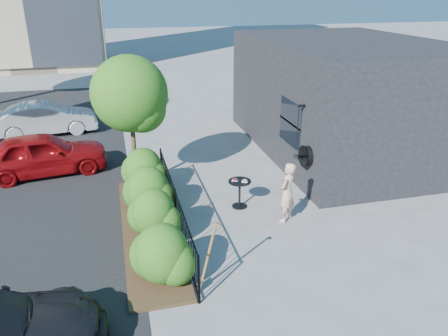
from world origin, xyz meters
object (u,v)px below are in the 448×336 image
object	(u,v)px
patio_tree	(132,99)
car_silver	(46,119)
cafe_table	(240,189)
woman	(287,192)
shovel	(207,261)
car_red	(42,154)

from	to	relation	value
patio_tree	car_silver	world-z (taller)	patio_tree
patio_tree	cafe_table	bearing A→B (deg)	-38.07
cafe_table	woman	world-z (taller)	woman
cafe_table	shovel	bearing A→B (deg)	-116.51
woman	car_silver	world-z (taller)	woman
woman	car_red	size ratio (longest dim) A/B	0.40
patio_tree	car_silver	size ratio (longest dim) A/B	0.98
woman	patio_tree	bearing A→B (deg)	-84.34
woman	car_red	world-z (taller)	woman
car_red	cafe_table	bearing A→B (deg)	-133.62
car_red	patio_tree	bearing A→B (deg)	-130.41
woman	shovel	xyz separation A→B (m)	(-2.62, -2.27, -0.13)
cafe_table	car_red	world-z (taller)	car_red
woman	cafe_table	bearing A→B (deg)	-90.36
woman	car_silver	distance (m)	11.62
shovel	car_red	distance (m)	8.16
car_silver	patio_tree	bearing A→B (deg)	-158.47
patio_tree	shovel	xyz separation A→B (m)	(0.98, -5.36, -2.09)
patio_tree	shovel	distance (m)	5.83
woman	car_silver	size ratio (longest dim) A/B	0.40
shovel	car_red	size ratio (longest dim) A/B	0.38
cafe_table	car_silver	distance (m)	10.21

